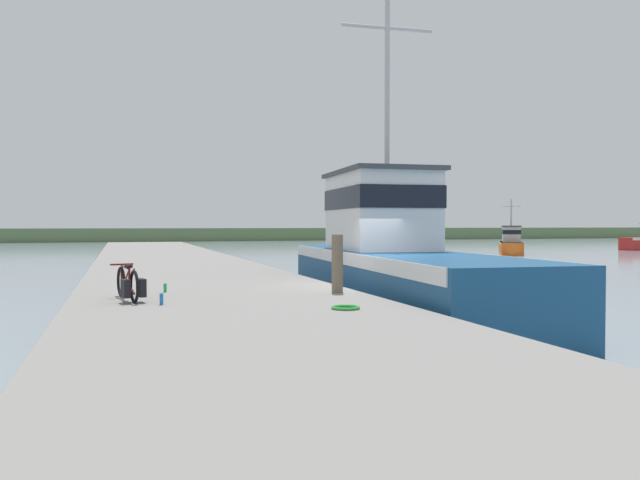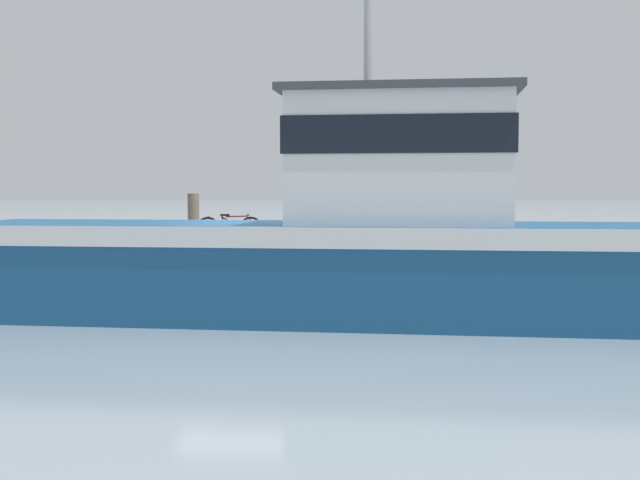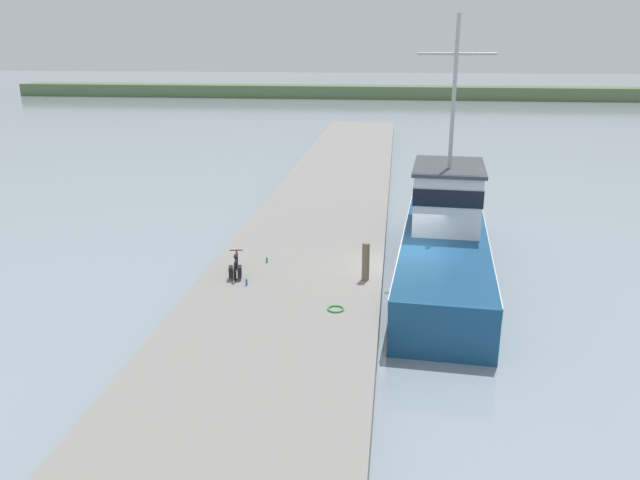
% 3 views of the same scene
% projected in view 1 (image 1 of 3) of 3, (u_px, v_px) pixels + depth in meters
% --- Properties ---
extents(ground_plane, '(320.00, 320.00, 0.00)m').
position_uv_depth(ground_plane, '(372.00, 323.00, 14.82)').
color(ground_plane, '#84939E').
extents(dock_pier, '(5.87, 80.00, 0.91)m').
position_uv_depth(dock_pier, '(214.00, 311.00, 13.67)').
color(dock_pier, gray).
rests_on(dock_pier, ground_plane).
extents(far_shoreline, '(180.00, 5.00, 1.86)m').
position_uv_depth(far_shoreline, '(360.00, 234.00, 97.43)').
color(far_shoreline, '#567047').
rests_on(far_shoreline, ground_plane).
extents(fishing_boat_main, '(3.82, 14.58, 9.08)m').
position_uv_depth(fishing_boat_main, '(390.00, 259.00, 17.16)').
color(fishing_boat_main, navy).
rests_on(fishing_boat_main, ground_plane).
extents(boat_orange_near, '(5.03, 6.99, 4.40)m').
position_uv_depth(boat_orange_near, '(511.00, 243.00, 50.21)').
color(boat_orange_near, orange).
rests_on(boat_orange_near, ground_plane).
extents(bicycle_touring, '(0.65, 1.69, 0.67)m').
position_uv_depth(bicycle_touring, '(129.00, 285.00, 11.70)').
color(bicycle_touring, black).
rests_on(bicycle_touring, dock_pier).
extents(mooring_post, '(0.24, 0.24, 1.23)m').
position_uv_depth(mooring_post, '(337.00, 264.00, 13.12)').
color(mooring_post, '#756651').
rests_on(mooring_post, dock_pier).
extents(hose_coil, '(0.49, 0.49, 0.05)m').
position_uv_depth(hose_coil, '(346.00, 307.00, 10.58)').
color(hose_coil, green).
rests_on(hose_coil, dock_pier).
extents(water_bottle_by_bike, '(0.07, 0.07, 0.19)m').
position_uv_depth(water_bottle_by_bike, '(165.00, 288.00, 13.23)').
color(water_bottle_by_bike, green).
rests_on(water_bottle_by_bike, dock_pier).
extents(water_bottle_on_curb, '(0.06, 0.06, 0.21)m').
position_uv_depth(water_bottle_on_curb, '(161.00, 299.00, 11.13)').
color(water_bottle_on_curb, blue).
rests_on(water_bottle_on_curb, dock_pier).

